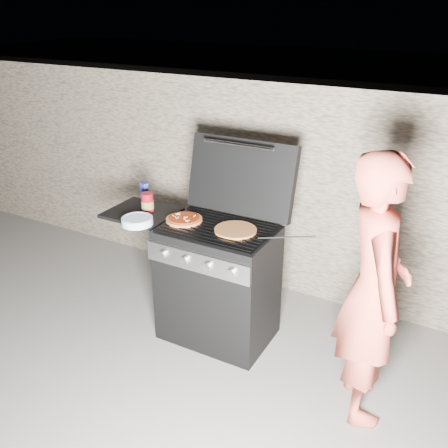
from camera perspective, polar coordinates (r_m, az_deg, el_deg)
The scene contains 10 objects.
ground at distance 3.99m, azimuth -0.65°, elevation -12.41°, with size 50.00×50.00×0.00m, color #66605B.
stone_wall at distance 4.40m, azimuth 6.03°, elevation 4.46°, with size 8.00×0.35×1.80m, color gray.
gas_grill at distance 3.84m, azimuth -3.94°, elevation -5.85°, with size 1.34×0.79×0.91m, color black, non-canonical shape.
pizza_topped at distance 3.64m, azimuth -4.58°, elevation 0.60°, with size 0.26×0.26×0.03m, color #DEB365, non-canonical shape.
pizza_plain at distance 3.47m, azimuth 1.32°, elevation -0.68°, with size 0.30×0.30×0.02m, color #E59A50.
sauce_jar at distance 3.84m, azimuth -8.74°, elevation 2.50°, with size 0.09×0.09×0.14m, color maroon.
blue_carton at distance 4.05m, azimuth -9.09°, elevation 3.68°, with size 0.07×0.04×0.15m, color #2A329E.
plate_stack at distance 3.64m, azimuth -9.89°, elevation 0.35°, with size 0.23×0.23×0.05m, color white.
person at distance 3.03m, azimuth 16.72°, elevation -7.36°, with size 0.61×0.40×1.68m, color #D34F3E.
tongs at distance 3.30m, azimuth 7.14°, elevation -1.61°, with size 0.01×0.01×0.39m, color black.
Camera 1 is at (1.58, -2.78, 2.38)m, focal length 40.00 mm.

